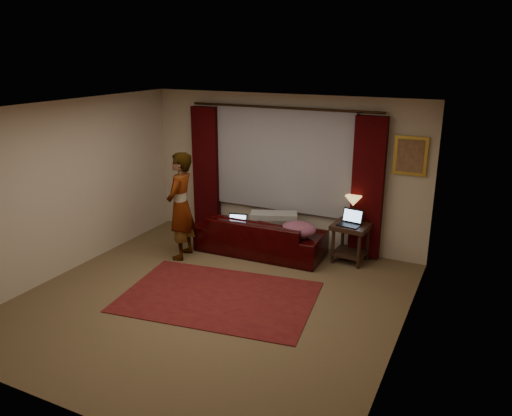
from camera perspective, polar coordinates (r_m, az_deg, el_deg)
The scene contains 20 objects.
floor at distance 7.01m, azimuth -5.11°, elevation -10.43°, with size 5.00×5.00×0.01m, color brown.
ceiling at distance 6.24m, azimuth -5.77°, elevation 11.22°, with size 5.00×5.00×0.02m, color silver.
wall_back at distance 8.66m, azimuth 3.18°, elevation 4.32°, with size 5.00×0.02×2.60m, color beige.
wall_front at distance 4.71m, azimuth -21.51°, elevation -8.60°, with size 5.00×0.02×2.60m, color beige.
wall_left at distance 8.05m, azimuth -20.84°, elevation 2.16°, with size 0.02×5.00×2.60m, color beige.
wall_right at distance 5.69m, azimuth 16.73°, elevation -3.59°, with size 0.02×5.00×2.60m, color beige.
sheer_curtain at distance 8.56m, azimuth 3.04°, elevation 5.54°, with size 2.50×0.05×1.80m, color #95969D.
drape_left at distance 9.26m, azimuth -5.71°, elevation 4.37°, with size 0.50×0.14×2.30m, color #300304.
drape_right at distance 8.14m, azimuth 12.64°, elevation 2.18°, with size 0.50×0.14×2.30m, color #300304.
curtain_rod at distance 8.38m, azimuth 3.01°, elevation 11.37°, with size 0.04×0.04×3.40m, color black.
picture_frame at distance 7.98m, azimuth 17.24°, elevation 5.72°, with size 0.50×0.04×0.60m, color gold.
sofa at distance 8.36m, azimuth 0.51°, elevation -2.35°, with size 2.15×0.93×0.87m, color black.
throw_blanket at distance 8.31m, azimuth 2.08°, elevation 0.71°, with size 0.78×0.31×0.09m, color gray.
clothing_pile at distance 7.97m, azimuth 4.88°, elevation -2.50°, with size 0.57×0.44×0.24m, color #82455C.
laptop_sofa at distance 8.28m, azimuth -2.28°, elevation -1.71°, with size 0.32×0.35×0.23m, color black, non-canonical shape.
area_rug at distance 7.07m, azimuth -4.31°, elevation -10.06°, with size 2.62×1.75×0.01m, color maroon.
end_table at distance 8.20m, azimuth 10.75°, elevation -3.91°, with size 0.56×0.56×0.64m, color black.
tiffany_lamp at distance 8.13m, azimuth 11.00°, elevation -0.11°, with size 0.27×0.27×0.43m, color olive, non-canonical shape.
laptop_table at distance 7.97m, azimuth 10.63°, elevation -1.15°, with size 0.34×0.37×0.25m, color black, non-canonical shape.
person at distance 8.14m, azimuth -8.60°, elevation 0.22°, with size 0.52×0.52×1.76m, color gray.
Camera 1 is at (3.25, -5.28, 3.28)m, focal length 35.00 mm.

